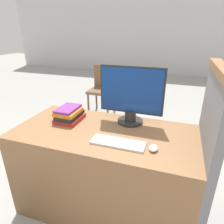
# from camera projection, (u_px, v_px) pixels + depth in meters

# --- Properties ---
(wall_back) EXTENTS (12.00, 0.06, 2.80)m
(wall_back) POSITION_uv_depth(u_px,v_px,m) (169.00, 32.00, 6.58)
(wall_back) COLOR silver
(wall_back) RESTS_ON ground_plane
(desk) EXTENTS (1.42, 0.70, 0.77)m
(desk) POSITION_uv_depth(u_px,v_px,m) (105.00, 171.00, 1.71)
(desk) COLOR #8C603D
(desk) RESTS_ON ground_plane
(carrel_divider) EXTENTS (0.07, 0.71, 1.31)m
(carrel_divider) POSITION_uv_depth(u_px,v_px,m) (203.00, 160.00, 1.39)
(carrel_divider) COLOR slate
(carrel_divider) RESTS_ON ground_plane
(monitor) EXTENTS (0.52, 0.21, 0.47)m
(monitor) POSITION_uv_depth(u_px,v_px,m) (131.00, 96.00, 1.61)
(monitor) COLOR #282828
(monitor) RESTS_ON desk
(keyboard) EXTENTS (0.38, 0.12, 0.02)m
(keyboard) POSITION_uv_depth(u_px,v_px,m) (118.00, 143.00, 1.38)
(keyboard) COLOR white
(keyboard) RESTS_ON desk
(mouse) EXTENTS (0.06, 0.08, 0.03)m
(mouse) POSITION_uv_depth(u_px,v_px,m) (153.00, 148.00, 1.30)
(mouse) COLOR white
(mouse) RESTS_ON desk
(book_stack) EXTENTS (0.20, 0.26, 0.12)m
(book_stack) POSITION_uv_depth(u_px,v_px,m) (69.00, 114.00, 1.72)
(book_stack) COLOR #B72D28
(book_stack) RESTS_ON desk
(far_chair) EXTENTS (0.44, 0.44, 0.88)m
(far_chair) POSITION_uv_depth(u_px,v_px,m) (103.00, 86.00, 3.74)
(far_chair) COLOR brown
(far_chair) RESTS_ON ground_plane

